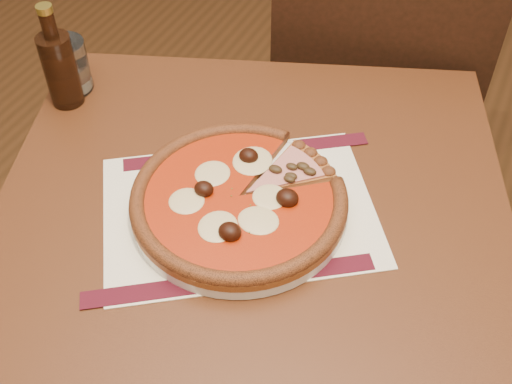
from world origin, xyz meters
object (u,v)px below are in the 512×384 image
Objects in this scene: table at (251,255)px; chair_far at (372,98)px; pizza at (239,197)px; water_glass at (67,66)px; bottle at (60,66)px; plate at (239,206)px.

table is 1.09× the size of chair_far.
water_glass is (-0.42, 0.14, 0.02)m from pizza.
bottle is (-0.40, 0.11, 0.05)m from pizza.
bottle is (-0.42, 0.11, 0.18)m from table.
chair_far is 9.61× the size of water_glass.
bottle is (0.02, -0.03, 0.03)m from water_glass.
table is 3.13× the size of plate.
table is 10.51× the size of water_glass.
pizza is at bearing -174.39° from table.
table is 5.30× the size of bottle.
water_glass is at bearing 33.52° from chair_far.
table is 0.13m from pizza.
plate is 1.69× the size of bottle.
table is at bearing -14.45° from bottle.
plate is 0.44m from water_glass.
plate is at bearing 67.69° from pizza.
table is 0.11m from plate.
table is 0.47m from bottle.
bottle reaches higher than water_glass.
bottle is at bearing 164.68° from pizza.
water_glass is at bearing 161.94° from table.
chair_far reaches higher than plate.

